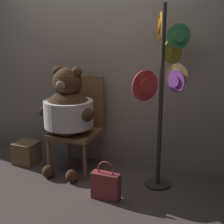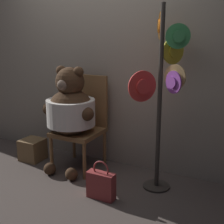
{
  "view_description": "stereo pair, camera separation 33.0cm",
  "coord_description": "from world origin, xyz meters",
  "px_view_note": "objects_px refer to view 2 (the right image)",
  "views": [
    {
      "loc": [
        1.52,
        -2.76,
        1.59
      ],
      "look_at": [
        0.36,
        0.22,
        0.76
      ],
      "focal_mm": 50.0,
      "sensor_mm": 36.0,
      "label": 1
    },
    {
      "loc": [
        1.82,
        -2.63,
        1.59
      ],
      "look_at": [
        0.36,
        0.22,
        0.76
      ],
      "focal_mm": 50.0,
      "sensor_mm": 36.0,
      "label": 2
    }
  ],
  "objects_px": {
    "teddy_bear": "(71,109)",
    "hat_display_rack": "(162,84)",
    "chair": "(83,120)",
    "handbag_on_ground": "(101,185)"
  },
  "relations": [
    {
      "from": "chair",
      "to": "hat_display_rack",
      "type": "relative_size",
      "value": 0.59
    },
    {
      "from": "chair",
      "to": "handbag_on_ground",
      "type": "relative_size",
      "value": 2.78
    },
    {
      "from": "hat_display_rack",
      "to": "teddy_bear",
      "type": "bearing_deg",
      "value": -177.8
    },
    {
      "from": "teddy_bear",
      "to": "handbag_on_ground",
      "type": "relative_size",
      "value": 3.12
    },
    {
      "from": "chair",
      "to": "handbag_on_ground",
      "type": "height_order",
      "value": "chair"
    },
    {
      "from": "chair",
      "to": "hat_display_rack",
      "type": "xyz_separation_m",
      "value": [
        1.01,
        -0.15,
        0.53
      ]
    },
    {
      "from": "teddy_bear",
      "to": "hat_display_rack",
      "type": "bearing_deg",
      "value": 2.2
    },
    {
      "from": "hat_display_rack",
      "to": "handbag_on_ground",
      "type": "relative_size",
      "value": 4.71
    },
    {
      "from": "teddy_bear",
      "to": "handbag_on_ground",
      "type": "xyz_separation_m",
      "value": [
        0.63,
        -0.42,
        -0.59
      ]
    },
    {
      "from": "chair",
      "to": "teddy_bear",
      "type": "bearing_deg",
      "value": -101.67
    }
  ]
}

